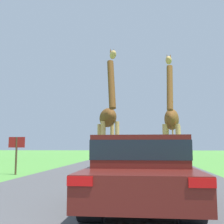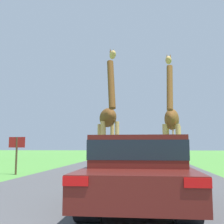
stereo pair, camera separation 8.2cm
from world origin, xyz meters
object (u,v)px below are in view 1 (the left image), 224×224
object	(u,v)px
sign_post	(17,148)
car_lead_maroon	(141,169)
giraffe_near_road	(108,119)
giraffe_companion	(172,122)
car_queue_left	(142,150)
car_queue_right	(142,151)

from	to	relation	value
sign_post	car_lead_maroon	bearing A→B (deg)	-47.47
giraffe_near_road	giraffe_companion	world-z (taller)	giraffe_near_road
car_queue_left	giraffe_companion	bearing A→B (deg)	-85.65
giraffe_near_road	car_queue_right	world-z (taller)	giraffe_near_road
giraffe_near_road	car_lead_maroon	size ratio (longest dim) A/B	1.24
giraffe_near_road	giraffe_companion	distance (m)	2.77
car_queue_right	giraffe_near_road	bearing A→B (deg)	-97.03
sign_post	car_queue_right	bearing A→B (deg)	66.56
car_queue_right	giraffe_companion	bearing A→B (deg)	-83.44
giraffe_companion	car_queue_left	distance (m)	17.14
giraffe_near_road	car_lead_maroon	distance (m)	6.46
giraffe_near_road	giraffe_companion	xyz separation A→B (m)	(2.71, 0.57, -0.13)
giraffe_companion	car_lead_maroon	xyz separation A→B (m)	(-1.32, -6.68, -1.47)
car_queue_right	sign_post	size ratio (longest dim) A/B	2.78
giraffe_companion	car_queue_right	xyz separation A→B (m)	(-1.27, 11.08, -1.43)
car_queue_right	sign_post	bearing A→B (deg)	-113.44
car_queue_left	sign_post	world-z (taller)	sign_post
car_lead_maroon	car_queue_right	size ratio (longest dim) A/B	0.93
giraffe_near_road	car_lead_maroon	world-z (taller)	giraffe_near_road
car_lead_maroon	sign_post	world-z (taller)	sign_post
giraffe_companion	sign_post	world-z (taller)	giraffe_companion
car_lead_maroon	car_queue_left	size ratio (longest dim) A/B	0.89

